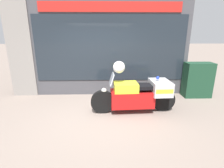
% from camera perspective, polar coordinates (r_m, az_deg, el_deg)
% --- Properties ---
extents(ground_plane, '(60.00, 60.00, 0.00)m').
position_cam_1_polar(ground_plane, '(4.82, -4.57, -10.69)').
color(ground_plane, gray).
extents(shop_building, '(6.22, 0.55, 3.21)m').
position_cam_1_polar(shop_building, '(6.33, -7.71, 11.13)').
color(shop_building, '#424247').
rests_on(shop_building, ground).
extents(window_display, '(4.93, 0.30, 2.09)m').
position_cam_1_polar(window_display, '(6.53, -0.79, 1.45)').
color(window_display, slate).
rests_on(window_display, ground).
extents(paramedic_motorcycle, '(2.41, 0.76, 1.15)m').
position_cam_1_polar(paramedic_motorcycle, '(4.97, 8.75, -3.28)').
color(paramedic_motorcycle, black).
rests_on(paramedic_motorcycle, ground).
extents(utility_cabinet, '(0.93, 0.47, 1.21)m').
position_cam_1_polar(utility_cabinet, '(6.76, 26.16, 1.20)').
color(utility_cabinet, '#193D28').
rests_on(utility_cabinet, ground).
extents(white_helmet, '(0.32, 0.32, 0.32)m').
position_cam_1_polar(white_helmet, '(4.67, 2.30, 5.52)').
color(white_helmet, white).
rests_on(white_helmet, paramedic_motorcycle).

